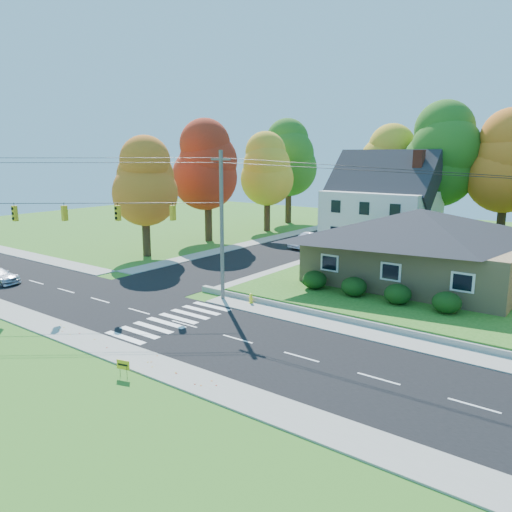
{
  "coord_description": "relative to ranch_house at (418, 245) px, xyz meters",
  "views": [
    {
      "loc": [
        19.95,
        -19.62,
        9.79
      ],
      "look_at": [
        -0.77,
        8.0,
        2.66
      ],
      "focal_mm": 35.0,
      "sensor_mm": 36.0,
      "label": 1
    }
  ],
  "objects": [
    {
      "name": "ground",
      "position": [
        -8.0,
        -16.0,
        -3.27
      ],
      "size": [
        120.0,
        120.0,
        0.0
      ],
      "primitive_type": "plane",
      "color": "#3D7923"
    },
    {
      "name": "road_main",
      "position": [
        -8.0,
        -16.0,
        -3.26
      ],
      "size": [
        90.0,
        8.0,
        0.02
      ],
      "primitive_type": "cube",
      "color": "black",
      "rests_on": "ground"
    },
    {
      "name": "road_cross",
      "position": [
        -16.0,
        10.0,
        -3.25
      ],
      "size": [
        8.0,
        44.0,
        0.02
      ],
      "primitive_type": "cube",
      "color": "black",
      "rests_on": "ground"
    },
    {
      "name": "sidewalk_north",
      "position": [
        -8.0,
        -11.0,
        -3.23
      ],
      "size": [
        90.0,
        2.0,
        0.08
      ],
      "primitive_type": "cube",
      "color": "#9C9A90",
      "rests_on": "ground"
    },
    {
      "name": "sidewalk_south",
      "position": [
        -8.0,
        -21.0,
        -3.23
      ],
      "size": [
        90.0,
        2.0,
        0.08
      ],
      "primitive_type": "cube",
      "color": "#9C9A90",
      "rests_on": "ground"
    },
    {
      "name": "lawn",
      "position": [
        5.0,
        5.0,
        -3.02
      ],
      "size": [
        30.0,
        30.0,
        0.5
      ],
      "primitive_type": "cube",
      "color": "#3D7923",
      "rests_on": "ground"
    },
    {
      "name": "ranch_house",
      "position": [
        0.0,
        0.0,
        0.0
      ],
      "size": [
        14.6,
        10.6,
        5.4
      ],
      "color": "tan",
      "rests_on": "lawn"
    },
    {
      "name": "colonial_house",
      "position": [
        -7.96,
        12.0,
        1.32
      ],
      "size": [
        10.4,
        8.4,
        9.6
      ],
      "color": "silver",
      "rests_on": "lawn"
    },
    {
      "name": "hedge_row",
      "position": [
        -0.5,
        -6.2,
        -2.13
      ],
      "size": [
        10.7,
        1.7,
        1.27
      ],
      "color": "#163A10",
      "rests_on": "lawn"
    },
    {
      "name": "traffic_infrastructure",
      "position": [
        -8.15,
        -14.65,
        1.88
      ],
      "size": [
        38.1,
        10.66,
        10.0
      ],
      "color": "#666059",
      "rests_on": "ground"
    },
    {
      "name": "tree_lot_0",
      "position": [
        -10.0,
        18.0,
        5.04
      ],
      "size": [
        6.72,
        6.72,
        12.51
      ],
      "color": "#3F2A19",
      "rests_on": "lawn"
    },
    {
      "name": "tree_lot_1",
      "position": [
        -4.0,
        17.0,
        6.35
      ],
      "size": [
        7.84,
        7.84,
        14.6
      ],
      "color": "#3F2A19",
      "rests_on": "lawn"
    },
    {
      "name": "tree_lot_2",
      "position": [
        2.0,
        18.0,
        5.7
      ],
      "size": [
        7.28,
        7.28,
        13.56
      ],
      "color": "#3F2A19",
      "rests_on": "lawn"
    },
    {
      "name": "tree_west_0",
      "position": [
        -25.0,
        -4.0,
        3.89
      ],
      "size": [
        6.16,
        6.16,
        11.47
      ],
      "color": "#3F2A19",
      "rests_on": "ground"
    },
    {
      "name": "tree_west_1",
      "position": [
        -26.0,
        6.0,
        5.2
      ],
      "size": [
        7.28,
        7.28,
        13.56
      ],
      "color": "#3F2A19",
      "rests_on": "ground"
    },
    {
      "name": "tree_west_2",
      "position": [
        -25.0,
        16.0,
        4.54
      ],
      "size": [
        6.72,
        6.72,
        12.51
      ],
      "color": "#3F2A19",
      "rests_on": "ground"
    },
    {
      "name": "tree_west_3",
      "position": [
        -27.0,
        24.0,
        5.85
      ],
      "size": [
        7.84,
        7.84,
        14.6
      ],
      "color": "#3F2A19",
      "rests_on": "ground"
    },
    {
      "name": "white_car",
      "position": [
        -14.73,
        9.06,
        -2.49
      ],
      "size": [
        2.35,
        4.81,
        1.52
      ],
      "primitive_type": "imported",
      "rotation": [
        0.0,
        0.0,
        -0.17
      ],
      "color": "silver",
      "rests_on": "road_cross"
    },
    {
      "name": "fire_hydrant",
      "position": [
        -7.32,
        -10.49,
        -2.92
      ],
      "size": [
        0.41,
        0.32,
        0.73
      ],
      "color": "yellow",
      "rests_on": "ground"
    },
    {
      "name": "yard_sign",
      "position": [
        -5.15,
        -22.64,
        -2.68
      ],
      "size": [
        0.64,
        0.21,
        0.82
      ],
      "color": "black",
      "rests_on": "ground"
    }
  ]
}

